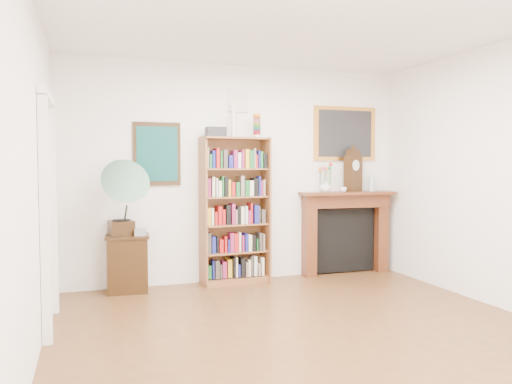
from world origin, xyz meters
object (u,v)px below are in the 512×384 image
at_px(mantel_clock, 353,171).
at_px(flower_vase, 325,187).
at_px(fireplace, 345,225).
at_px(bottle_left, 372,183).
at_px(side_cabinet, 128,263).
at_px(cd_stack, 140,232).
at_px(teacup, 343,190).
at_px(gramophone, 121,193).
at_px(bottle_right, 374,184).
at_px(bookshelf, 235,202).

distance_m(mantel_clock, flower_vase, 0.47).
relative_size(fireplace, bottle_left, 5.72).
xyz_separation_m(side_cabinet, cd_stack, (0.14, -0.11, 0.38)).
height_order(mantel_clock, bottle_left, mantel_clock).
xyz_separation_m(cd_stack, flower_vase, (2.49, 0.18, 0.50)).
height_order(flower_vase, teacup, flower_vase).
height_order(cd_stack, bottle_left, bottle_left).
bearing_deg(gramophone, flower_vase, -5.48).
bearing_deg(bottle_left, fireplace, 172.27).
xyz_separation_m(fireplace, mantel_clock, (0.10, -0.03, 0.75)).
xyz_separation_m(mantel_clock, teacup, (-0.21, -0.11, -0.24)).
bearing_deg(flower_vase, mantel_clock, 0.01).
bearing_deg(gramophone, bottle_right, -6.05).
bearing_deg(mantel_clock, teacup, -175.13).
height_order(fireplace, mantel_clock, mantel_clock).
height_order(gramophone, mantel_clock, mantel_clock).
relative_size(mantel_clock, teacup, 6.61).
relative_size(gramophone, cd_stack, 7.43).
xyz_separation_m(cd_stack, bottle_left, (3.20, 0.16, 0.54)).
height_order(cd_stack, teacup, teacup).
relative_size(side_cabinet, cd_stack, 5.71).
bearing_deg(bookshelf, flower_vase, -2.94).
bearing_deg(side_cabinet, mantel_clock, 6.05).
bearing_deg(cd_stack, bottle_left, 2.82).
relative_size(cd_stack, flower_vase, 0.81).
bearing_deg(flower_vase, cd_stack, -175.86).
height_order(fireplace, flower_vase, flower_vase).
distance_m(bookshelf, gramophone, 1.42).
bearing_deg(fireplace, bottle_left, -4.81).
relative_size(bottle_left, bottle_right, 1.20).
bearing_deg(flower_vase, fireplace, 5.20).
height_order(fireplace, bottle_left, bottle_left).
distance_m(fireplace, cd_stack, 2.82).
xyz_separation_m(fireplace, gramophone, (-3.02, -0.21, 0.51)).
distance_m(fireplace, gramophone, 3.07).
height_order(gramophone, cd_stack, gramophone).
xyz_separation_m(fireplace, flower_vase, (-0.32, -0.03, 0.55)).
xyz_separation_m(side_cabinet, teacup, (2.85, -0.04, 0.84)).
height_order(bottle_left, bottle_right, bottle_left).
bearing_deg(bookshelf, teacup, -7.53).
bearing_deg(fireplace, gramophone, -173.19).
relative_size(cd_stack, mantel_clock, 0.21).
xyz_separation_m(mantel_clock, bottle_left, (0.28, -0.02, -0.16)).
relative_size(fireplace, cd_stack, 11.44).
relative_size(mantel_clock, flower_vase, 3.90).
distance_m(mantel_clock, bottle_left, 0.32).
bearing_deg(cd_stack, bookshelf, 6.49).
relative_size(gramophone, bottle_left, 3.72).
xyz_separation_m(gramophone, cd_stack, (0.21, -0.00, -0.46)).
distance_m(side_cabinet, bottle_right, 3.52).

